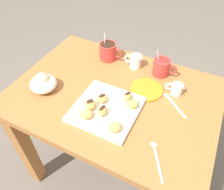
{
  "coord_description": "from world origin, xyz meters",
  "views": [
    {
      "loc": [
        0.32,
        -0.66,
        1.45
      ],
      "look_at": [
        0.01,
        -0.03,
        0.74
      ],
      "focal_mm": 35.27,
      "sensor_mm": 36.0,
      "label": 1
    }
  ],
  "objects": [
    {
      "name": "cream_pitcher_white",
      "position": [
        0.01,
        0.23,
        0.76
      ],
      "size": [
        0.1,
        0.06,
        0.07
      ],
      "color": "white",
      "rests_on": "dining_table"
    },
    {
      "name": "beignet_0",
      "position": [
        0.1,
        -0.2,
        0.76
      ],
      "size": [
        0.07,
        0.07,
        0.04
      ],
      "primitive_type": "ellipsoid",
      "rotation": [
        0.0,
        0.0,
        0.61
      ],
      "color": "#DBA351",
      "rests_on": "pastry_plate_square"
    },
    {
      "name": "dining_table",
      "position": [
        0.0,
        0.0,
        0.57
      ],
      "size": [
        0.96,
        0.7,
        0.72
      ],
      "color": "#A36633",
      "rests_on": "ground_plane"
    },
    {
      "name": "beignet_1",
      "position": [
        -0.04,
        -0.14,
        0.76
      ],
      "size": [
        0.07,
        0.07,
        0.04
      ],
      "primitive_type": "ellipsoid",
      "rotation": [
        0.0,
        0.0,
        4.12
      ],
      "color": "#DBA351",
      "rests_on": "pastry_plate_square"
    },
    {
      "name": "ground_plane",
      "position": [
        0.0,
        0.0,
        0.0
      ],
      "size": [
        8.0,
        8.0,
        0.0
      ],
      "primitive_type": "plane",
      "color": "#665B51"
    },
    {
      "name": "coffee_mug_red_left",
      "position": [
        -0.15,
        0.23,
        0.77
      ],
      "size": [
        0.13,
        0.09,
        0.14
      ],
      "color": "red",
      "rests_on": "dining_table"
    },
    {
      "name": "coffee_mug_red_right",
      "position": [
        0.15,
        0.23,
        0.77
      ],
      "size": [
        0.12,
        0.08,
        0.13
      ],
      "color": "red",
      "rests_on": "dining_table"
    },
    {
      "name": "pastry_plate_square",
      "position": [
        0.02,
        -0.11,
        0.73
      ],
      "size": [
        0.27,
        0.27,
        0.02
      ],
      "primitive_type": "cube",
      "color": "white",
      "rests_on": "dining_table"
    },
    {
      "name": "chocolate_drizzle_2",
      "position": [
        -0.02,
        -0.08,
        0.77
      ],
      "size": [
        0.03,
        0.04,
        0.0
      ],
      "primitive_type": "ellipsoid",
      "rotation": [
        0.0,
        0.0,
        4.3
      ],
      "color": "#381E11",
      "rests_on": "beignet_2"
    },
    {
      "name": "beignet_6",
      "position": [
        0.08,
        -0.02,
        0.76
      ],
      "size": [
        0.05,
        0.05,
        0.04
      ],
      "primitive_type": "ellipsoid",
      "rotation": [
        0.0,
        0.0,
        1.4
      ],
      "color": "#DBA351",
      "rests_on": "pastry_plate_square"
    },
    {
      "name": "chocolate_drizzle_3",
      "position": [
        0.02,
        -0.15,
        0.78
      ],
      "size": [
        0.02,
        0.04,
        0.0
      ],
      "primitive_type": "ellipsoid",
      "rotation": [
        0.0,
        0.0,
        1.46
      ],
      "color": "#381E11",
      "rests_on": "beignet_3"
    },
    {
      "name": "chocolate_drizzle_1",
      "position": [
        -0.04,
        -0.14,
        0.78
      ],
      "size": [
        0.03,
        0.04,
        0.0
      ],
      "primitive_type": "ellipsoid",
      "rotation": [
        0.0,
        0.0,
        4.21
      ],
      "color": "#381E11",
      "rests_on": "beignet_1"
    },
    {
      "name": "beignet_2",
      "position": [
        -0.02,
        -0.08,
        0.75
      ],
      "size": [
        0.06,
        0.06,
        0.04
      ],
      "primitive_type": "ellipsoid",
      "rotation": [
        0.0,
        0.0,
        4.42
      ],
      "color": "#DBA351",
      "rests_on": "pastry_plate_square"
    },
    {
      "name": "chocolate_sauce_pitcher",
      "position": [
        0.26,
        0.13,
        0.75
      ],
      "size": [
        0.09,
        0.05,
        0.06
      ],
      "color": "white",
      "rests_on": "dining_table"
    },
    {
      "name": "loose_spoon_by_plate",
      "position": [
        0.26,
        0.06,
        0.72
      ],
      "size": [
        0.13,
        0.11,
        0.01
      ],
      "color": "silver",
      "rests_on": "dining_table"
    },
    {
      "name": "beignet_5",
      "position": [
        -0.03,
        -0.19,
        0.75
      ],
      "size": [
        0.07,
        0.07,
        0.03
      ],
      "primitive_type": "ellipsoid",
      "rotation": [
        0.0,
        0.0,
        5.33
      ],
      "color": "#DBA351",
      "rests_on": "pastry_plate_square"
    },
    {
      "name": "beignet_4",
      "position": [
        0.12,
        -0.05,
        0.75
      ],
      "size": [
        0.07,
        0.07,
        0.03
      ],
      "primitive_type": "ellipsoid",
      "rotation": [
        0.0,
        0.0,
        0.69
      ],
      "color": "#DBA351",
      "rests_on": "pastry_plate_square"
    },
    {
      "name": "beignet_3",
      "position": [
        0.02,
        -0.15,
        0.76
      ],
      "size": [
        0.04,
        0.05,
        0.04
      ],
      "primitive_type": "ellipsoid",
      "rotation": [
        0.0,
        0.0,
        1.61
      ],
      "color": "#DBA351",
      "rests_on": "pastry_plate_square"
    },
    {
      "name": "loose_spoon_near_saucer",
      "position": [
        0.29,
        -0.23,
        0.72
      ],
      "size": [
        0.09,
        0.14,
        0.01
      ],
      "color": "silver",
      "rests_on": "dining_table"
    },
    {
      "name": "ice_cream_bowl",
      "position": [
        -0.31,
        -0.12,
        0.76
      ],
      "size": [
        0.13,
        0.13,
        0.09
      ],
      "color": "white",
      "rests_on": "dining_table"
    },
    {
      "name": "chocolate_drizzle_6",
      "position": [
        0.08,
        -0.02,
        0.78
      ],
      "size": [
        0.03,
        0.03,
        0.0
      ],
      "primitive_type": "ellipsoid",
      "rotation": [
        0.0,
        0.0,
        1.06
      ],
      "color": "#381E11",
      "rests_on": "beignet_6"
    },
    {
      "name": "saucer_orange_left",
      "position": [
        0.13,
        0.09,
        0.73
      ],
      "size": [
        0.16,
        0.16,
        0.01
      ],
      "primitive_type": "cylinder",
      "color": "orange",
      "rests_on": "dining_table"
    }
  ]
}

